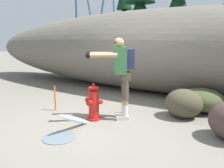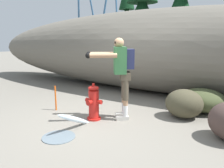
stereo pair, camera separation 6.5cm
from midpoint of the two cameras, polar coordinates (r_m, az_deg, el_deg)
name	(u,v)px [view 2 (the right image)]	position (r m, az deg, el deg)	size (l,w,h in m)	color
ground_plane	(105,121)	(4.70, -1.54, -9.63)	(56.00, 56.00, 0.04)	slate
dirt_embankment	(160,51)	(7.33, 12.66, 8.47)	(15.59, 3.20, 2.65)	#666056
fire_hydrant	(94,103)	(4.63, -4.43, -5.01)	(0.40, 0.35, 0.78)	red
hydrant_water_jet	(71,124)	(4.17, -10.34, -10.34)	(0.58, 1.19, 0.53)	silver
utility_worker	(121,68)	(4.51, 2.70, 4.13)	(1.01, 0.88, 1.72)	beige
boulder_large	(202,100)	(5.59, 22.91, -3.91)	(0.99, 1.07, 0.55)	#3F472A
boulder_mid	(184,104)	(5.00, 18.73, -4.88)	(0.80, 0.72, 0.63)	#46422F
pine_tree_far_left	(127,15)	(17.11, 3.99, 17.58)	(1.81, 1.81, 6.26)	#47331E
pine_tree_left	(142,10)	(14.35, 8.05, 18.70)	(2.92, 2.92, 6.43)	#47331E
pine_tree_center	(181,1)	(13.53, 17.71, 19.95)	(2.45, 2.45, 7.27)	#47331E
survey_stake	(56,98)	(5.40, -14.24, -3.61)	(0.04, 0.04, 0.60)	#E55914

